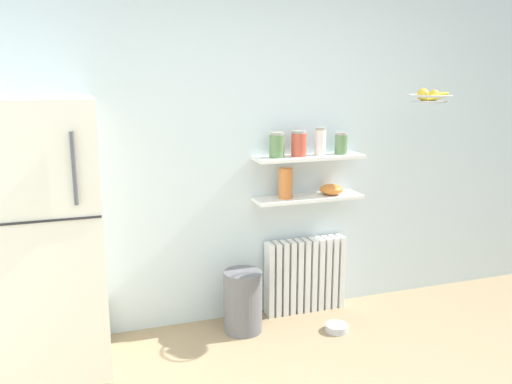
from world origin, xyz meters
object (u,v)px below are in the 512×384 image
radiator (305,275)px  pet_food_bowl (337,328)px  refrigerator (38,240)px  storage_jar_2 (320,141)px  storage_jar_0 (277,145)px  hanging_fruit_basket (430,96)px  shelf_bowl (331,189)px  storage_jar_1 (299,144)px  storage_jar_3 (341,143)px  trash_bin (243,301)px  vase (286,183)px

radiator → pet_food_bowl: size_ratio=3.82×
refrigerator → storage_jar_2: (1.94, 0.20, 0.48)m
radiator → storage_jar_0: storage_jar_0 is taller
radiator → storage_jar_2: (0.08, -0.03, 1.03)m
refrigerator → storage_jar_2: size_ratio=8.23×
refrigerator → hanging_fruit_basket: 2.71m
storage_jar_2 → shelf_bowl: bearing=0.0°
radiator → storage_jar_1: size_ratio=3.40×
storage_jar_1 → shelf_bowl: size_ratio=1.07×
storage_jar_0 → storage_jar_2: storage_jar_2 is taller
refrigerator → pet_food_bowl: bearing=-4.7°
radiator → shelf_bowl: 0.70m
shelf_bowl → pet_food_bowl: size_ratio=1.05×
storage_jar_0 → shelf_bowl: storage_jar_0 is taller
storage_jar_2 → shelf_bowl: (0.10, 0.00, -0.36)m
storage_jar_3 → pet_food_bowl: bearing=-115.8°
radiator → hanging_fruit_basket: 1.60m
storage_jar_0 → trash_bin: 1.14m
refrigerator → pet_food_bowl: 2.11m
storage_jar_0 → storage_jar_3: 0.51m
storage_jar_1 → hanging_fruit_basket: 0.95m
pet_food_bowl → storage_jar_1: bearing=113.9°
storage_jar_3 → trash_bin: storage_jar_3 is taller
refrigerator → shelf_bowl: refrigerator is taller
storage_jar_1 → pet_food_bowl: 1.35m
storage_jar_2 → vase: size_ratio=0.92×
refrigerator → trash_bin: size_ratio=3.75×
pet_food_bowl → refrigerator: bearing=175.3°
storage_jar_3 → trash_bin: size_ratio=0.36×
vase → shelf_bowl: (0.37, 0.00, -0.07)m
storage_jar_2 → refrigerator: bearing=-174.0°
vase → hanging_fruit_basket: hanging_fruit_basket is taller
refrigerator → radiator: size_ratio=2.67×
refrigerator → storage_jar_3: (2.11, 0.20, 0.46)m
storage_jar_2 → shelf_bowl: 0.38m
storage_jar_2 → hanging_fruit_basket: bearing=-31.6°
vase → refrigerator: bearing=-173.1°
storage_jar_0 → pet_food_bowl: 1.38m
storage_jar_2 → hanging_fruit_basket: hanging_fruit_basket is taller
trash_bin → pet_food_bowl: size_ratio=2.72×
storage_jar_2 → pet_food_bowl: 1.35m
vase → shelf_bowl: bearing=0.0°
radiator → storage_jar_1: storage_jar_1 is taller
storage_jar_3 → hanging_fruit_basket: (0.46, -0.39, 0.35)m
trash_bin → storage_jar_1: bearing=16.3°
storage_jar_3 → trash_bin: bearing=-170.3°
storage_jar_3 → radiator: bearing=173.3°
storage_jar_0 → storage_jar_2: bearing=0.0°
vase → storage_jar_3: bearing=0.0°
pet_food_bowl → hanging_fruit_basket: 1.75m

